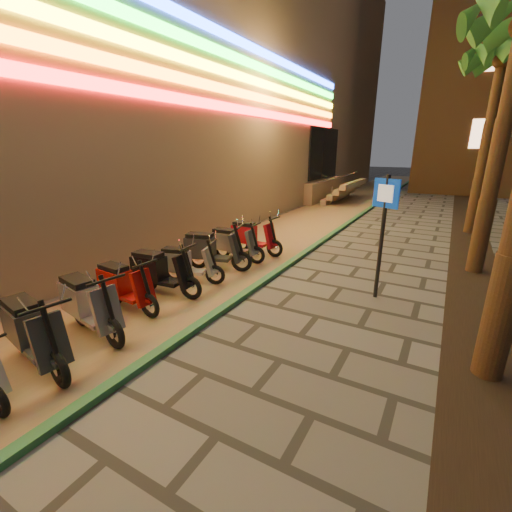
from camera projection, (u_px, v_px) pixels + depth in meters
The scene contains 15 objects.
ground at pixel (204, 373), 5.02m from camera, with size 120.00×120.00×0.00m, color #474442.
parking_strip at pixel (301, 225), 14.53m from camera, with size 3.40×60.00×0.01m, color #8C7251.
green_curb at pixel (340, 229), 13.72m from camera, with size 0.18×60.00×0.10m, color #256339.
planting_strip at pixel (477, 298), 7.47m from camera, with size 1.20×40.00×0.02m, color black.
mall_building at pixel (83, 63), 18.33m from camera, with size 24.23×44.00×15.00m.
palm_d at pixel (502, 61), 11.48m from camera, with size 2.97×3.02×7.16m.
pedestrian_sign at pixel (383, 221), 7.06m from camera, with size 0.54×0.28×2.65m.
scooter_3 at pixel (32, 331), 5.08m from camera, with size 1.80×0.77×1.26m.
scooter_4 at pixel (87, 304), 5.99m from camera, with size 1.79×0.76×1.26m.
scooter_5 at pixel (123, 285), 6.91m from camera, with size 1.64×0.57×1.16m.
scooter_6 at pixel (159, 271), 7.61m from camera, with size 1.75×0.65×1.23m.
scooter_7 at pixel (185, 263), 8.27m from camera, with size 1.57×0.83×1.11m.
scooter_8 at pixel (210, 250), 9.13m from camera, with size 1.81×0.95×1.29m.
scooter_9 at pixel (232, 243), 9.92m from camera, with size 1.68×0.59×1.18m.
scooter_10 at pixel (251, 236), 10.60m from camera, with size 1.75×0.61×1.23m.
Camera 1 is at (2.76, -3.33, 3.16)m, focal length 24.00 mm.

